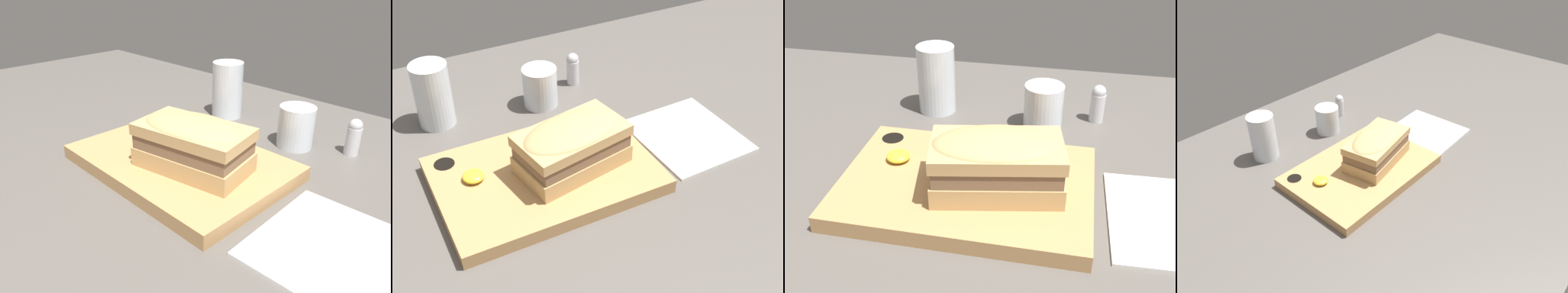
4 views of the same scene
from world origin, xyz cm
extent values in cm
cube|color=#56514C|center=(0.00, 0.00, 1.00)|extent=(193.01, 95.66, 2.00)
cube|color=tan|center=(-8.26, 0.62, 3.15)|extent=(33.64, 23.42, 2.31)
cylinder|color=black|center=(-21.80, 9.05, 3.79)|extent=(3.28, 3.28, 1.15)
cube|color=tan|center=(-3.98, -0.63, 5.76)|extent=(18.09, 12.33, 2.91)
cube|color=brown|center=(-3.98, -0.63, 8.31)|extent=(17.37, 11.84, 2.20)
cube|color=tan|center=(-3.98, -0.63, 10.28)|extent=(18.09, 12.33, 1.74)
ellipsoid|color=tan|center=(-3.98, -0.63, 11.01)|extent=(17.73, 12.09, 2.61)
ellipsoid|color=yellow|center=(-18.78, 3.30, 4.98)|extent=(3.36, 3.36, 1.34)
cylinder|color=silver|center=(-19.04, 24.19, 7.93)|extent=(6.51, 6.51, 11.87)
cylinder|color=silver|center=(-19.04, 24.19, 4.87)|extent=(5.73, 5.73, 5.34)
cylinder|color=silver|center=(-0.34, 21.37, 5.81)|extent=(6.46, 6.46, 7.62)
cylinder|color=black|center=(-0.34, 21.37, 5.07)|extent=(5.81, 5.81, 5.73)
cube|color=white|center=(18.68, -0.22, 2.20)|extent=(17.10, 18.99, 0.40)
cylinder|color=silver|center=(8.87, 25.59, 4.51)|extent=(2.46, 2.46, 5.01)
sphere|color=#B7B7BC|center=(8.87, 25.59, 7.44)|extent=(2.33, 2.33, 2.33)
camera|label=1|loc=(32.68, -35.97, 32.32)|focal=35.00mm
camera|label=2|loc=(-32.04, -60.31, 58.66)|focal=50.00mm
camera|label=3|loc=(4.42, -51.72, 42.13)|focal=45.00mm
camera|label=4|loc=(-60.84, -49.82, 59.46)|focal=35.00mm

